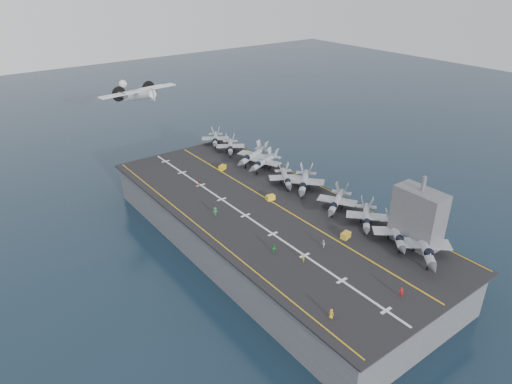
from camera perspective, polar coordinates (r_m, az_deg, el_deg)
ground at (r=112.75m, az=1.23°, el=-6.65°), size 500.00×500.00×0.00m
hull at (r=110.09m, az=1.25°, el=-4.47°), size 36.00×90.00×10.00m
flight_deck at (r=107.50m, az=1.28°, el=-2.10°), size 38.00×92.00×0.40m
foul_line at (r=109.06m, az=2.52°, el=-1.54°), size 0.35×90.00×0.02m
landing_centerline at (r=104.25m, az=-1.32°, el=-2.94°), size 0.50×90.00×0.02m
deck_edge_port at (r=99.18m, az=-6.51°, el=-4.79°), size 0.25×90.00×0.02m
deck_edge_stbd at (r=118.49m, az=8.35°, el=0.59°), size 0.25×90.00×0.02m
island_superstructure at (r=96.22m, az=19.69°, el=-2.24°), size 5.00×10.00×15.00m
fighter_jet_0 at (r=94.65m, az=20.29°, el=-6.20°), size 18.39×18.70×5.47m
fighter_jet_1 at (r=97.70m, az=17.14°, el=-4.81°), size 16.05×16.52×4.81m
fighter_jet_2 at (r=102.06m, az=13.65°, el=-3.00°), size 15.62×15.20×4.55m
fighter_jet_3 at (r=107.01m, az=10.04°, el=-1.12°), size 16.37×14.81×4.73m
fighter_jet_4 at (r=114.95m, az=6.04°, el=1.32°), size 17.90×17.53×5.23m
fighter_jet_5 at (r=117.58m, az=3.76°, el=1.80°), size 14.00×15.41×4.46m
fighter_jet_6 at (r=126.75m, az=1.00°, el=3.82°), size 15.91×13.25×4.72m
fighter_jet_7 at (r=130.54m, az=-0.38°, el=4.62°), size 17.52×14.84×5.16m
fighter_jet_8 at (r=138.60m, az=-3.23°, el=5.75°), size 14.21×15.37×4.44m
tow_cart_a at (r=97.52m, az=11.15°, el=-5.33°), size 2.40×1.84×1.28m
tow_cart_b at (r=110.84m, az=1.82°, el=-0.69°), size 2.18×1.55×1.23m
tow_cart_c at (r=127.74m, az=-4.22°, el=3.08°), size 2.44×2.08×1.24m
crew_0 at (r=77.01m, az=9.38°, el=-14.78°), size 1.10×1.28×1.80m
crew_1 at (r=89.01m, az=5.96°, el=-8.17°), size 0.89×1.13×1.67m
crew_2 at (r=91.12m, az=2.31°, el=-7.01°), size 1.37×1.41×1.97m
crew_3 at (r=104.18m, az=-5.12°, el=-2.45°), size 1.41×1.16×2.02m
crew_4 at (r=118.56m, az=-7.16°, el=1.18°), size 0.93×1.25×1.91m
crew_6 at (r=83.86m, az=17.71°, el=-11.85°), size 1.30×1.39×1.92m
crew_7 at (r=93.53m, az=8.40°, el=-6.43°), size 1.24×1.17×1.72m
transport_plane at (r=140.67m, az=-14.40°, el=11.59°), size 26.23×19.57×5.74m
fighter_jet_9 at (r=145.34m, az=-5.11°, el=6.69°), size 14.21×15.37×4.44m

